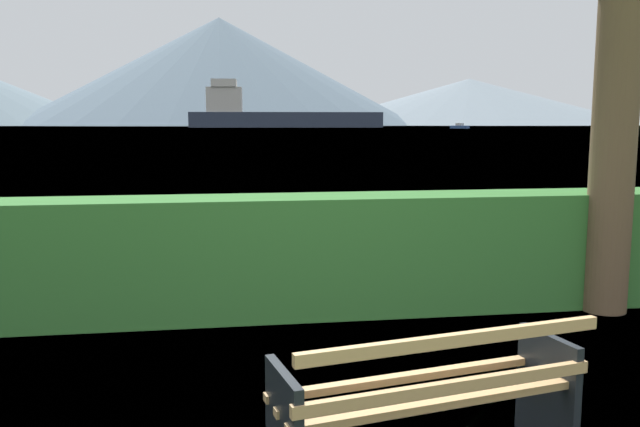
# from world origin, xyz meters

# --- Properties ---
(water_surface) EXTENTS (620.00, 620.00, 0.00)m
(water_surface) POSITION_xyz_m (0.00, 308.13, 0.00)
(water_surface) COLOR #6B8EA3
(water_surface) RESTS_ON ground_plane
(park_bench) EXTENTS (1.78, 0.89, 0.87)m
(park_bench) POSITION_xyz_m (0.01, -0.06, 0.43)
(park_bench) COLOR tan
(park_bench) RESTS_ON ground_plane
(hedge_row) EXTENTS (12.06, 0.71, 1.19)m
(hedge_row) POSITION_xyz_m (0.00, 3.06, 0.59)
(hedge_row) COLOR #387A33
(hedge_row) RESTS_ON ground_plane
(cargo_ship_large) EXTENTS (83.31, 18.49, 20.29)m
(cargo_ship_large) POSITION_xyz_m (21.14, 281.80, 5.67)
(cargo_ship_large) COLOR #2D384C
(cargo_ship_large) RESTS_ON water_surface
(fishing_boat_near) EXTENTS (5.60, 6.96, 1.86)m
(fishing_boat_near) POSITION_xyz_m (82.34, 218.02, 0.67)
(fishing_boat_near) COLOR #335693
(fishing_boat_near) RESTS_ON water_surface
(distant_hills) EXTENTS (760.22, 345.99, 89.58)m
(distant_hills) POSITION_xyz_m (-9.35, 571.41, 35.91)
(distant_hills) COLOR slate
(distant_hills) RESTS_ON ground_plane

